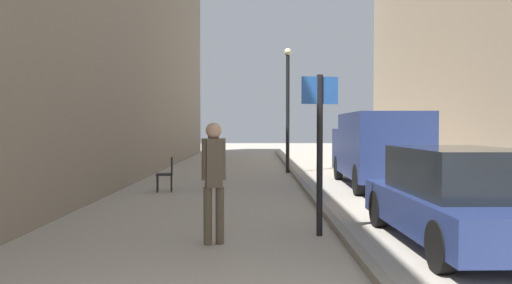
{
  "coord_description": "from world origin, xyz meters",
  "views": [
    {
      "loc": [
        0.19,
        -2.79,
        1.76
      ],
      "look_at": [
        0.13,
        14.75,
        1.24
      ],
      "focal_mm": 35.8,
      "sensor_mm": 36.0,
      "label": 1
    }
  ],
  "objects_px": {
    "pedestrian_main_foreground": "(215,174)",
    "lamp_post": "(289,102)",
    "pedestrian_mid_block": "(217,143)",
    "parked_car": "(461,198)",
    "street_sign_post": "(321,140)",
    "pedestrian_far_crossing": "(215,153)",
    "delivery_van": "(378,147)",
    "cafe_chair_near_window": "(169,172)"
  },
  "relations": [
    {
      "from": "pedestrian_far_crossing",
      "to": "cafe_chair_near_window",
      "type": "relative_size",
      "value": 1.82
    },
    {
      "from": "pedestrian_main_foreground",
      "to": "pedestrian_mid_block",
      "type": "relative_size",
      "value": 1.11
    },
    {
      "from": "delivery_van",
      "to": "cafe_chair_near_window",
      "type": "relative_size",
      "value": 5.95
    },
    {
      "from": "pedestrian_mid_block",
      "to": "delivery_van",
      "type": "distance_m",
      "value": 11.36
    },
    {
      "from": "pedestrian_far_crossing",
      "to": "lamp_post",
      "type": "xyz_separation_m",
      "value": [
        2.47,
        4.53,
        1.74
      ]
    },
    {
      "from": "pedestrian_mid_block",
      "to": "delivery_van",
      "type": "height_order",
      "value": "delivery_van"
    },
    {
      "from": "pedestrian_mid_block",
      "to": "lamp_post",
      "type": "xyz_separation_m",
      "value": [
        3.21,
        -5.37,
        1.77
      ]
    },
    {
      "from": "pedestrian_main_foreground",
      "to": "parked_car",
      "type": "height_order",
      "value": "pedestrian_main_foreground"
    },
    {
      "from": "delivery_van",
      "to": "cafe_chair_near_window",
      "type": "distance_m",
      "value": 6.09
    },
    {
      "from": "pedestrian_far_crossing",
      "to": "lamp_post",
      "type": "bearing_deg",
      "value": 79.07
    },
    {
      "from": "delivery_van",
      "to": "lamp_post",
      "type": "distance_m",
      "value": 5.35
    },
    {
      "from": "parked_car",
      "to": "lamp_post",
      "type": "distance_m",
      "value": 12.27
    },
    {
      "from": "street_sign_post",
      "to": "cafe_chair_near_window",
      "type": "xyz_separation_m",
      "value": [
        -3.43,
        5.62,
        -1.0
      ]
    },
    {
      "from": "street_sign_post",
      "to": "cafe_chair_near_window",
      "type": "height_order",
      "value": "street_sign_post"
    },
    {
      "from": "pedestrian_far_crossing",
      "to": "delivery_van",
      "type": "distance_m",
      "value": 4.8
    },
    {
      "from": "pedestrian_far_crossing",
      "to": "street_sign_post",
      "type": "bearing_deg",
      "value": -53.75
    },
    {
      "from": "pedestrian_far_crossing",
      "to": "parked_car",
      "type": "xyz_separation_m",
      "value": [
        4.28,
        -7.44,
        -0.27
      ]
    },
    {
      "from": "pedestrian_mid_block",
      "to": "lamp_post",
      "type": "relative_size",
      "value": 0.35
    },
    {
      "from": "pedestrian_main_foreground",
      "to": "lamp_post",
      "type": "height_order",
      "value": "lamp_post"
    },
    {
      "from": "pedestrian_far_crossing",
      "to": "parked_car",
      "type": "relative_size",
      "value": 0.4
    },
    {
      "from": "pedestrian_mid_block",
      "to": "pedestrian_far_crossing",
      "type": "bearing_deg",
      "value": -105.41
    },
    {
      "from": "pedestrian_mid_block",
      "to": "street_sign_post",
      "type": "relative_size",
      "value": 0.63
    },
    {
      "from": "pedestrian_main_foreground",
      "to": "cafe_chair_near_window",
      "type": "bearing_deg",
      "value": 90.98
    },
    {
      "from": "pedestrian_mid_block",
      "to": "parked_car",
      "type": "xyz_separation_m",
      "value": [
        5.02,
        -17.33,
        -0.24
      ]
    },
    {
      "from": "pedestrian_far_crossing",
      "to": "delivery_van",
      "type": "height_order",
      "value": "delivery_van"
    },
    {
      "from": "pedestrian_main_foreground",
      "to": "lamp_post",
      "type": "relative_size",
      "value": 0.38
    },
    {
      "from": "parked_car",
      "to": "pedestrian_main_foreground",
      "type": "bearing_deg",
      "value": 177.73
    },
    {
      "from": "pedestrian_mid_block",
      "to": "pedestrian_far_crossing",
      "type": "distance_m",
      "value": 9.92
    },
    {
      "from": "street_sign_post",
      "to": "lamp_post",
      "type": "relative_size",
      "value": 0.55
    },
    {
      "from": "street_sign_post",
      "to": "pedestrian_mid_block",
      "type": "bearing_deg",
      "value": -88.94
    },
    {
      "from": "parked_car",
      "to": "lamp_post",
      "type": "bearing_deg",
      "value": 97.22
    },
    {
      "from": "pedestrian_far_crossing",
      "to": "cafe_chair_near_window",
      "type": "xyz_separation_m",
      "value": [
        -1.15,
        -1.17,
        -0.44
      ]
    },
    {
      "from": "cafe_chair_near_window",
      "to": "pedestrian_main_foreground",
      "type": "bearing_deg",
      "value": -171.41
    },
    {
      "from": "pedestrian_mid_block",
      "to": "cafe_chair_near_window",
      "type": "height_order",
      "value": "pedestrian_mid_block"
    },
    {
      "from": "pedestrian_mid_block",
      "to": "lamp_post",
      "type": "height_order",
      "value": "lamp_post"
    },
    {
      "from": "lamp_post",
      "to": "street_sign_post",
      "type": "bearing_deg",
      "value": -90.95
    },
    {
      "from": "delivery_van",
      "to": "parked_car",
      "type": "xyz_separation_m",
      "value": [
        -0.52,
        -7.41,
        -0.46
      ]
    },
    {
      "from": "pedestrian_main_foreground",
      "to": "street_sign_post",
      "type": "xyz_separation_m",
      "value": [
        1.66,
        0.6,
        0.49
      ]
    },
    {
      "from": "pedestrian_main_foreground",
      "to": "delivery_van",
      "type": "height_order",
      "value": "delivery_van"
    },
    {
      "from": "pedestrian_mid_block",
      "to": "delivery_van",
      "type": "relative_size",
      "value": 0.29
    },
    {
      "from": "pedestrian_main_foreground",
      "to": "pedestrian_far_crossing",
      "type": "relative_size",
      "value": 1.07
    },
    {
      "from": "street_sign_post",
      "to": "lamp_post",
      "type": "bearing_deg",
      "value": -100.15
    }
  ]
}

